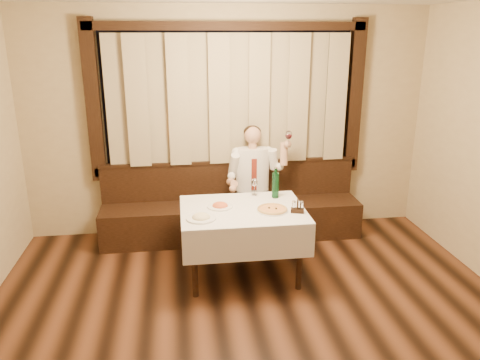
{
  "coord_description": "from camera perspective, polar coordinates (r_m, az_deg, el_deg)",
  "views": [
    {
      "loc": [
        -0.63,
        -2.74,
        2.5
      ],
      "look_at": [
        0.0,
        1.9,
        1.0
      ],
      "focal_mm": 35.0,
      "sensor_mm": 36.0,
      "label": 1
    }
  ],
  "objects": [
    {
      "name": "room",
      "position": [
        3.89,
        1.83,
        2.85
      ],
      "size": [
        5.01,
        6.01,
        2.81
      ],
      "color": "black",
      "rests_on": "ground"
    },
    {
      "name": "banquette",
      "position": [
        5.92,
        -1.07,
        -3.94
      ],
      "size": [
        3.2,
        0.61,
        0.94
      ],
      "color": "black",
      "rests_on": "ground"
    },
    {
      "name": "dining_table",
      "position": [
        4.85,
        0.32,
        -4.65
      ],
      "size": [
        1.27,
        0.97,
        0.76
      ],
      "color": "black",
      "rests_on": "ground"
    },
    {
      "name": "pizza",
      "position": [
        4.76,
        3.95,
        -3.59
      ],
      "size": [
        0.32,
        0.32,
        0.03
      ],
      "rotation": [
        0.0,
        0.0,
        0.01
      ],
      "color": "white",
      "rests_on": "dining_table"
    },
    {
      "name": "pasta_red",
      "position": [
        4.84,
        -2.45,
        -2.93
      ],
      "size": [
        0.26,
        0.26,
        0.09
      ],
      "rotation": [
        0.0,
        0.0,
        -0.08
      ],
      "color": "white",
      "rests_on": "dining_table"
    },
    {
      "name": "pasta_cream",
      "position": [
        4.55,
        -4.76,
        -4.3
      ],
      "size": [
        0.29,
        0.29,
        0.1
      ],
      "rotation": [
        0.0,
        0.0,
        -0.09
      ],
      "color": "white",
      "rests_on": "dining_table"
    },
    {
      "name": "green_bottle",
      "position": [
        5.09,
        4.35,
        -0.57
      ],
      "size": [
        0.08,
        0.08,
        0.35
      ],
      "rotation": [
        0.0,
        0.0,
        0.25
      ],
      "color": "#115226",
      "rests_on": "dining_table"
    },
    {
      "name": "table_wine_glass",
      "position": [
        5.14,
        1.77,
        -0.4
      ],
      "size": [
        0.07,
        0.07,
        0.19
      ],
      "rotation": [
        0.0,
        0.0,
        0.06
      ],
      "color": "white",
      "rests_on": "dining_table"
    },
    {
      "name": "cruet_caddy",
      "position": [
        4.72,
        7.03,
        -3.39
      ],
      "size": [
        0.14,
        0.1,
        0.14
      ],
      "rotation": [
        0.0,
        0.0,
        -0.28
      ],
      "color": "black",
      "rests_on": "dining_table"
    },
    {
      "name": "seated_man",
      "position": [
        5.7,
        1.7,
        0.63
      ],
      "size": [
        0.77,
        0.58,
        1.41
      ],
      "color": "black",
      "rests_on": "ground"
    }
  ]
}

